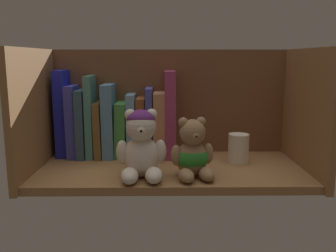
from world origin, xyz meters
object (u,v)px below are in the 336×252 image
Objects in this scene: book_1 at (75,121)px; book_6 at (122,129)px; book_0 at (63,113)px; book_10 at (159,124)px; book_9 at (150,122)px; pillar_candle at (238,148)px; teddy_bear_smaller at (192,154)px; book_4 at (100,128)px; book_11 at (171,113)px; book_3 at (92,116)px; book_8 at (141,126)px; book_5 at (110,120)px; book_2 at (84,122)px; teddy_bear_larger at (141,146)px; book_7 at (132,125)px.

book_1 is 13.91cm from book_6.
book_0 reaches higher than book_10.
pillar_candle is at bearing -19.75° from book_9.
teddy_bear_smaller reaches higher than pillar_candle.
book_1 is 1.31× the size of book_6.
pillar_candle is at bearing -12.73° from book_4.
book_11 is 21.95cm from pillar_candle.
book_0 reaches higher than teddy_bear_smaller.
book_4 is 0.80× the size of book_9.
book_3 is 1.17× the size of book_9.
book_8 is at bearing 0.00° from book_6.
book_6 is at bearing 180.00° from book_11.
book_1 is 0.98× the size of book_5.
book_2 is 1.14× the size of book_8.
book_3 reaches higher than book_8.
book_1 reaches higher than book_6.
book_11 is at bearing 154.23° from pillar_candle.
book_10 reaches higher than teddy_bear_larger.
pillar_candle is (36.19, -8.82, -6.51)cm from book_5.
book_0 is 1.38× the size of book_7.
book_5 is at bearing 180.00° from book_11.
book_7 is at bearing 127.98° from teddy_bear_smaller.
book_2 is 19.26cm from book_9.
book_11 is 3.10× the size of pillar_candle.
book_0 is 17.44cm from book_6.
book_2 is 16.84cm from book_8.
book_0 is at bearing 180.00° from book_4.
book_1 is 7.84cm from book_4.
teddy_bear_larger is at bearing -79.25° from book_7.
book_9 reaches higher than teddy_bear_smaller.
book_4 is 0.64× the size of book_11.
book_2 is 11.15cm from book_6.
book_11 reaches higher than book_6.
teddy_bear_larger is (13.31, -21.38, -0.09)cm from book_4.
book_8 is at bearing 122.93° from teddy_bear_smaller.
book_3 is at bearing 167.96° from pillar_candle.
teddy_bear_larger is (1.29, -21.38, -0.69)cm from book_8.
book_7 is 1.06× the size of book_8.
book_8 is 28.79cm from pillar_candle.
book_8 is (12.02, 0.00, 0.60)cm from book_4.
book_6 is at bearing 180.00° from book_8.
book_7 is at bearing 0.00° from book_2.
book_7 reaches higher than book_8.
book_9 is (19.26, 0.00, 0.25)cm from book_2.
book_10 is at bearing 0.00° from book_4.
book_3 is 42.98cm from pillar_candle.
book_6 is at bearing 0.00° from book_1.
book_0 is 11.53cm from book_4.
book_5 is at bearing 166.30° from pillar_candle.
teddy_bear_smaller is (8.16, -20.81, -3.60)cm from book_10.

